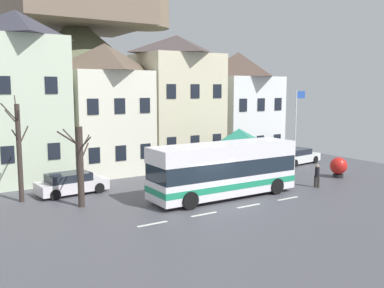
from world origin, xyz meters
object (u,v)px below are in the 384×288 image
at_px(flagpole, 296,125).
at_px(bare_tree_01, 19,151).
at_px(townhouse_02, 106,109).
at_px(bare_tree_02, 80,165).
at_px(pedestrian_02, 291,169).
at_px(transit_bus, 224,170).
at_px(pedestrian_01, 249,168).
at_px(parked_car_00, 71,183).
at_px(townhouse_03, 177,101).
at_px(bus_shelter, 239,137).
at_px(townhouse_04, 238,105).
at_px(public_bench, 200,171).
at_px(harbour_buoy, 339,166).
at_px(hilltop_castle, 79,76).
at_px(parked_car_02, 297,156).
at_px(pedestrian_00, 317,176).
at_px(townhouse_01, 19,97).
at_px(parked_car_01, 247,162).

distance_m(flagpole, bare_tree_01, 19.89).
height_order(townhouse_02, bare_tree_02, townhouse_02).
bearing_deg(pedestrian_02, transit_bus, -170.53).
bearing_deg(pedestrian_01, parked_car_00, 163.34).
relative_size(parked_car_00, pedestrian_02, 2.73).
bearing_deg(townhouse_03, bus_shelter, -81.17).
xyz_separation_m(townhouse_03, townhouse_04, (6.87, 0.44, -0.53)).
relative_size(public_bench, harbour_buoy, 0.98).
xyz_separation_m(townhouse_02, bus_shelter, (7.46, -6.99, -1.95)).
distance_m(hilltop_castle, parked_car_02, 26.03).
bearing_deg(public_bench, pedestrian_00, -55.31).
distance_m(townhouse_04, parked_car_02, 7.44).
xyz_separation_m(public_bench, bare_tree_01, (-12.52, -0.22, 2.51)).
relative_size(hilltop_castle, bus_shelter, 9.33).
bearing_deg(parked_car_00, townhouse_01, 101.33).
xyz_separation_m(hilltop_castle, parked_car_01, (6.52, -21.92, -7.22)).
bearing_deg(townhouse_01, harbour_buoy, -29.81).
xyz_separation_m(townhouse_04, pedestrian_01, (-6.21, -9.29, -3.90)).
xyz_separation_m(bus_shelter, pedestrian_02, (2.49, -2.84, -2.12)).
bearing_deg(public_bench, townhouse_02, 133.50).
distance_m(bus_shelter, harbour_buoy, 7.65).
distance_m(transit_bus, bare_tree_01, 11.92).
distance_m(pedestrian_02, bare_tree_01, 17.97).
height_order(townhouse_02, bare_tree_01, townhouse_02).
bearing_deg(townhouse_04, transit_bus, -131.07).
bearing_deg(pedestrian_01, hilltop_castle, 98.46).
xyz_separation_m(townhouse_02, bare_tree_02, (-4.77, -8.49, -2.61)).
distance_m(transit_bus, public_bench, 6.00).
xyz_separation_m(parked_car_00, pedestrian_02, (14.35, -4.52, 0.21)).
bearing_deg(townhouse_04, flagpole, -95.84).
relative_size(parked_car_00, bare_tree_02, 0.99).
bearing_deg(bare_tree_01, townhouse_04, 16.68).
bearing_deg(townhouse_04, townhouse_02, -177.62).
bearing_deg(parked_car_01, pedestrian_00, 92.92).
relative_size(townhouse_01, pedestrian_02, 7.35).
bearing_deg(pedestrian_02, parked_car_01, 92.58).
height_order(pedestrian_01, bare_tree_02, bare_tree_02).
bearing_deg(bare_tree_01, bare_tree_02, -47.67).
relative_size(parked_car_01, pedestrian_02, 2.68).
bearing_deg(pedestrian_00, transit_bus, 169.05).
relative_size(townhouse_04, pedestrian_02, 6.11).
bearing_deg(public_bench, townhouse_03, 77.45).
bearing_deg(transit_bus, townhouse_01, 129.07).
height_order(pedestrian_01, harbour_buoy, pedestrian_01).
relative_size(townhouse_01, hilltop_castle, 0.35).
bearing_deg(public_bench, townhouse_04, 36.35).
xyz_separation_m(public_bench, harbour_buoy, (8.54, -5.50, 0.36)).
bearing_deg(public_bench, pedestrian_01, -60.53).
relative_size(townhouse_01, public_bench, 8.03).
xyz_separation_m(parked_car_02, flagpole, (-2.89, -2.65, 3.08)).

